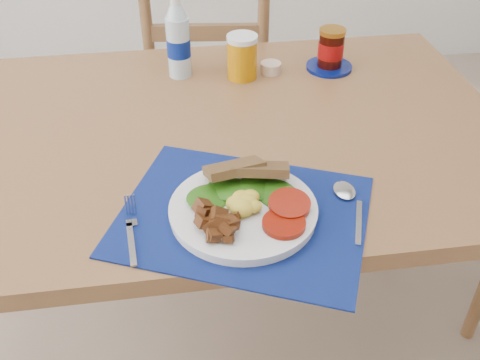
# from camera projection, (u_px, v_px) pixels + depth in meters

# --- Properties ---
(table) EXTENTS (1.40, 0.90, 0.75)m
(table) POSITION_uv_depth(u_px,v_px,m) (209.00, 158.00, 1.34)
(table) COLOR brown
(table) RESTS_ON ground
(chair_far) EXTENTS (0.47, 0.46, 1.15)m
(chair_far) POSITION_uv_depth(u_px,v_px,m) (208.00, 59.00, 1.96)
(chair_far) COLOR brown
(chair_far) RESTS_ON ground
(placemat) EXTENTS (0.55, 0.50, 0.00)m
(placemat) POSITION_uv_depth(u_px,v_px,m) (243.00, 215.00, 1.04)
(placemat) COLOR black
(placemat) RESTS_ON table
(breakfast_plate) EXTENTS (0.27, 0.27, 0.07)m
(breakfast_plate) POSITION_uv_depth(u_px,v_px,m) (241.00, 208.00, 1.03)
(breakfast_plate) COLOR silver
(breakfast_plate) RESTS_ON placemat
(fork) EXTENTS (0.02, 0.16, 0.00)m
(fork) POSITION_uv_depth(u_px,v_px,m) (132.00, 230.00, 1.00)
(fork) COLOR #B2B5BA
(fork) RESTS_ON placemat
(spoon) EXTENTS (0.05, 0.18, 0.01)m
(spoon) POSITION_uv_depth(u_px,v_px,m) (348.00, 201.00, 1.07)
(spoon) COLOR #B2B5BA
(spoon) RESTS_ON placemat
(water_bottle) EXTENTS (0.06, 0.06, 0.21)m
(water_bottle) POSITION_uv_depth(u_px,v_px,m) (178.00, 42.00, 1.44)
(water_bottle) COLOR #ADBFCC
(water_bottle) RESTS_ON table
(juice_glass) EXTENTS (0.08, 0.08, 0.11)m
(juice_glass) POSITION_uv_depth(u_px,v_px,m) (242.00, 58.00, 1.46)
(juice_glass) COLOR #B66F04
(juice_glass) RESTS_ON table
(ramekin) EXTENTS (0.06, 0.06, 0.03)m
(ramekin) POSITION_uv_depth(u_px,v_px,m) (271.00, 68.00, 1.50)
(ramekin) COLOR beige
(ramekin) RESTS_ON table
(jam_on_saucer) EXTENTS (0.12, 0.12, 0.11)m
(jam_on_saucer) POSITION_uv_depth(u_px,v_px,m) (331.00, 51.00, 1.50)
(jam_on_saucer) COLOR #05125B
(jam_on_saucer) RESTS_ON table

